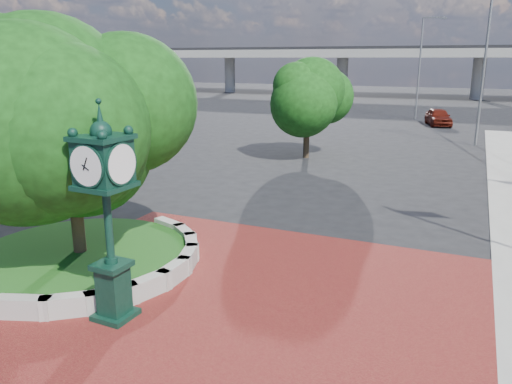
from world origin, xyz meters
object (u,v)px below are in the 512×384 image
Objects in this scene: parked_car at (438,117)px; street_lamp_far at (422,61)px; street_lamp_near at (489,59)px; post_clock at (107,206)px.

street_lamp_far is (-2.16, 4.10, 4.83)m from parked_car.
street_lamp_near is 15.24m from street_lamp_far.
street_lamp_far is at bearing 111.55° from street_lamp_near.
street_lamp_far is (-5.60, 14.17, -0.19)m from street_lamp_near.
street_lamp_near is (7.58, 29.12, 3.07)m from post_clock.
parked_car is 11.77m from street_lamp_near.
parked_car is (4.14, 39.19, -1.95)m from post_clock.
post_clock is 0.50× the size of street_lamp_near.
post_clock is at bearing -92.62° from street_lamp_far.
post_clock reaches higher than parked_car.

